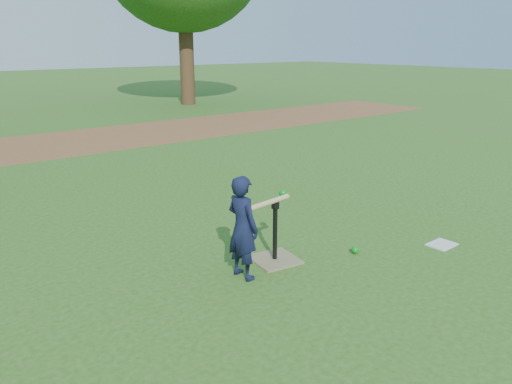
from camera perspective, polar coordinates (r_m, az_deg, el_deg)
ground at (r=4.98m, az=0.49°, el=-8.27°), size 80.00×80.00×0.00m
dirt_strip at (r=11.55m, az=-23.88°, el=4.81°), size 24.00×3.00×0.01m
child at (r=4.55m, az=-1.54°, el=-4.08°), size 0.26×0.37×0.98m
wiffle_ball_ground at (r=5.31m, az=11.26°, el=-6.50°), size 0.08×0.08×0.08m
clipboard at (r=5.79m, az=20.47°, el=-5.64°), size 0.30×0.23×0.01m
batting_tee at (r=5.02m, az=2.16°, el=-6.69°), size 0.49×0.49×0.61m
swing_action at (r=4.77m, az=1.43°, el=-1.11°), size 0.66×0.21×0.09m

